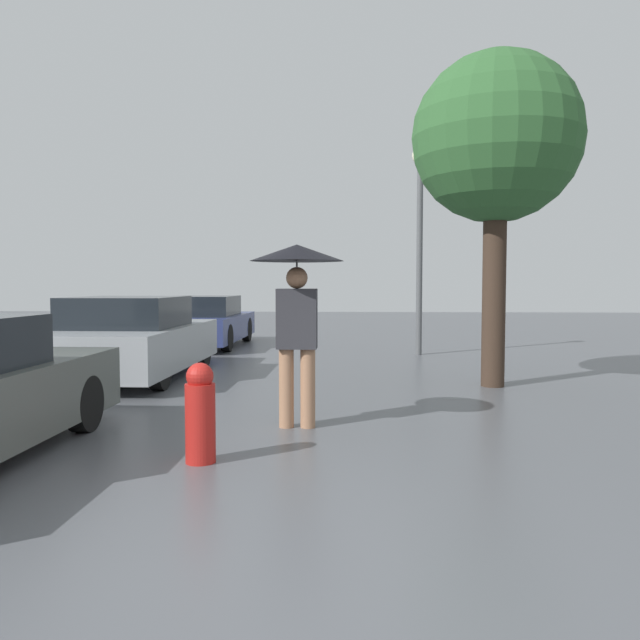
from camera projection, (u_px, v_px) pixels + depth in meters
name	position (u px, v px, depth m)	size (l,w,h in m)	color
ground_plane	(314.00, 594.00, 2.97)	(60.00, 60.00, 0.00)	#4C4F54
pedestrian	(297.00, 289.00, 6.35)	(0.96, 0.96, 1.88)	#9E7051
parked_car_middle	(131.00, 340.00, 9.88)	(1.84, 3.99, 1.28)	#9EA3A8
parked_car_farthest	(206.00, 323.00, 14.81)	(1.68, 4.07, 1.20)	navy
tree	(496.00, 141.00, 8.81)	(2.39, 2.39, 4.74)	#38281E
street_lamp	(420.00, 219.00, 12.87)	(0.35, 0.35, 4.28)	#515456
fire_hydrant	(200.00, 413.00, 5.15)	(0.25, 0.25, 0.83)	#B21E19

